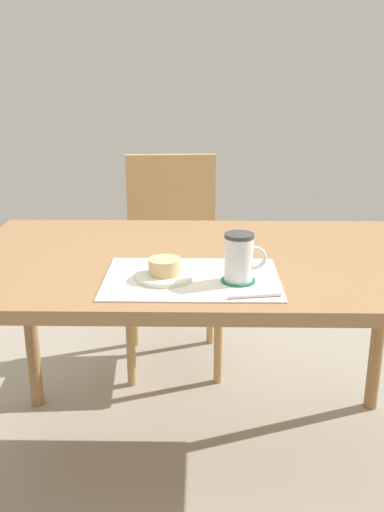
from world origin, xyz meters
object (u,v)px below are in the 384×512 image
Objects in this scene: pastry at (165,266)px; coffee_mug at (240,257)px; pastry_plate at (165,276)px; wooden_chair at (172,252)px; dining_table at (205,279)px.

coffee_mug is (0.19, -0.02, 0.03)m from pastry.
coffee_mug is at bearing -6.17° from pastry_plate.
wooden_chair reaches higher than pastry_plate.
coffee_mug is at bearing -68.39° from dining_table.
pastry is at bearing -118.46° from dining_table.
coffee_mug is (0.19, -0.02, 0.06)m from pastry_plate.
wooden_chair is 1.04m from coffee_mug.
pastry_plate is at bearing -118.46° from dining_table.
wooden_chair is at bearing 91.79° from pastry_plate.
pastry_plate is 0.03m from pastry.
pastry is 0.19m from coffee_mug.
wooden_chair is 0.99m from pastry.
pastry is (-0.10, -0.19, 0.11)m from dining_table.
wooden_chair is at bearing 100.09° from dining_table.
wooden_chair is (-0.13, 0.76, -0.16)m from dining_table.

